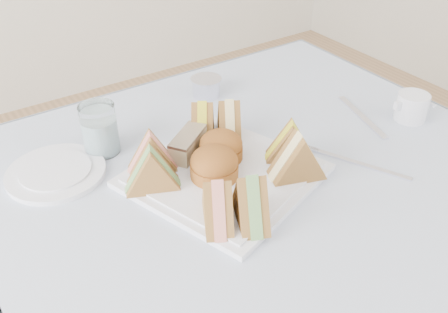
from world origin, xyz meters
TOP-DOWN VIEW (x-y plane):
  - table at (0.00, 0.00)m, footprint 0.90×0.90m
  - tablecloth at (0.00, 0.00)m, footprint 1.02×1.02m
  - serving_plate at (-0.08, 0.07)m, footprint 0.39×0.39m
  - sandwich_fl_a at (-0.16, -0.04)m, footprint 0.09×0.11m
  - sandwich_fl_b at (-0.11, -0.07)m, footprint 0.08×0.11m
  - sandwich_fr_a at (0.05, 0.03)m, footprint 0.10×0.09m
  - sandwich_fr_b at (0.03, -0.02)m, footprint 0.12×0.08m
  - sandwich_bl_a at (-0.21, 0.10)m, footprint 0.11×0.08m
  - sandwich_bl_b at (-0.18, 0.15)m, footprint 0.10×0.08m
  - sandwich_br_a at (0.01, 0.17)m, footprint 0.08×0.10m
  - sandwich_br_b at (-0.04, 0.20)m, footprint 0.09×0.10m
  - scone_left at (-0.10, 0.06)m, footprint 0.11×0.11m
  - scone_right at (-0.06, 0.11)m, footprint 0.12×0.12m
  - pastry_slice at (-0.10, 0.16)m, footprint 0.10×0.09m
  - side_plate at (-0.34, 0.26)m, footprint 0.20×0.20m
  - water_glass at (-0.23, 0.28)m, footprint 0.08×0.08m
  - tea_strainer at (0.07, 0.37)m, footprint 0.10×0.10m
  - knife at (0.31, 0.08)m, footprint 0.07×0.19m
  - fork at (0.17, -0.05)m, footprint 0.09×0.18m
  - creamer_jug at (0.40, 0.01)m, footprint 0.08×0.08m

SIDE VIEW (x-z plane):
  - table at x=0.00m, z-range 0.00..0.74m
  - tablecloth at x=0.00m, z-range 0.74..0.75m
  - knife at x=0.31m, z-range 0.75..0.75m
  - fork at x=0.17m, z-range 0.75..0.75m
  - side_plate at x=-0.34m, z-range 0.75..0.76m
  - serving_plate at x=-0.08m, z-range 0.75..0.76m
  - tea_strainer at x=0.07m, z-range 0.75..0.79m
  - creamer_jug at x=0.40m, z-range 0.75..0.81m
  - pastry_slice at x=-0.10m, z-range 0.76..0.80m
  - scone_right at x=-0.06m, z-range 0.76..0.82m
  - scone_left at x=-0.10m, z-range 0.76..0.82m
  - water_glass at x=-0.23m, z-range 0.75..0.85m
  - sandwich_bl_b at x=-0.18m, z-range 0.76..0.84m
  - sandwich_br_a at x=0.01m, z-range 0.76..0.84m
  - sandwich_br_b at x=-0.04m, z-range 0.76..0.84m
  - sandwich_fr_a at x=0.05m, z-range 0.76..0.84m
  - sandwich_fl_a at x=-0.16m, z-range 0.76..0.84m
  - sandwich_bl_a at x=-0.21m, z-range 0.76..0.85m
  - sandwich_fl_b at x=-0.11m, z-range 0.76..0.85m
  - sandwich_fr_b at x=0.03m, z-range 0.76..0.85m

